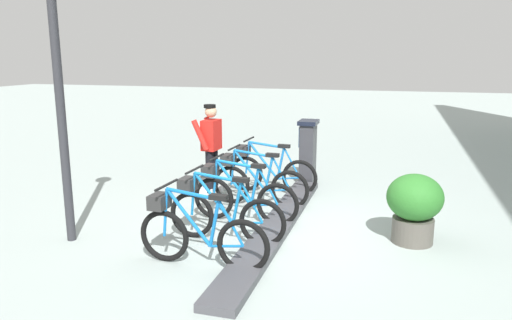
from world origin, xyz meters
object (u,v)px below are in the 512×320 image
Objects in this scene: bike_docked_3 at (221,212)px; worker_near_rack at (211,145)px; payment_kiosk at (308,151)px; lamp_post at (56,55)px; bike_docked_1 at (256,182)px; bike_docked_2 at (240,195)px; planter_bush at (414,205)px; bike_docked_4 at (197,233)px; bike_docked_0 at (269,170)px.

bike_docked_3 is 1.04× the size of worker_near_rack.
lamp_post is (2.61, 4.02, 1.88)m from payment_kiosk.
bike_docked_1 and bike_docked_3 have the same top height.
worker_near_rack reaches higher than bike_docked_2.
worker_near_rack is 3.42m from lamp_post.
bike_docked_3 is 1.77× the size of planter_bush.
bike_docked_2 is at bearing -90.00° from bike_docked_4.
bike_docked_0 is at bearing -165.44° from worker_near_rack.
payment_kiosk is at bearing -97.55° from bike_docked_4.
bike_docked_0 and bike_docked_3 have the same top height.
bike_docked_0 is 1.00× the size of bike_docked_3.
bike_docked_3 is (0.00, 1.70, 0.00)m from bike_docked_1.
lamp_post is at bearing 56.95° from payment_kiosk.
worker_near_rack is (1.04, 0.27, 0.48)m from bike_docked_0.
bike_docked_4 is at bearing 90.00° from bike_docked_1.
bike_docked_0 is at bearing -90.00° from bike_docked_4.
bike_docked_1 is 1.28m from worker_near_rack.
payment_kiosk reaches higher than bike_docked_0.
bike_docked_4 is at bearing 171.80° from lamp_post.
payment_kiosk reaches higher than planter_bush.
payment_kiosk is at bearing -143.71° from worker_near_rack.
payment_kiosk is at bearing -102.34° from bike_docked_2.
bike_docked_0 is 0.44× the size of lamp_post.
payment_kiosk is at bearing -54.27° from planter_bush.
bike_docked_0 is at bearing -90.00° from bike_docked_1.
bike_docked_0 is 0.85m from bike_docked_1.
planter_bush is (-2.56, 1.84, 0.11)m from bike_docked_0.
bike_docked_2 is 0.85m from bike_docked_3.
payment_kiosk is at bearing -99.38° from bike_docked_3.
lamp_post reaches higher than bike_docked_4.
payment_kiosk is 0.74× the size of bike_docked_4.
payment_kiosk is 0.33× the size of lamp_post.
payment_kiosk reaches higher than bike_docked_1.
worker_near_rack is (1.61, 1.18, 0.24)m from payment_kiosk.
planter_bush is at bearing 176.75° from bike_docked_2.
bike_docked_0 is 1.00× the size of bike_docked_2.
bike_docked_2 is at bearing -3.25° from planter_bush.
worker_near_rack is at bearing -29.07° from bike_docked_1.
bike_docked_3 is (0.00, 2.55, 0.00)m from bike_docked_0.
worker_near_rack reaches higher than payment_kiosk.
bike_docked_0 is (0.57, 0.91, -0.24)m from payment_kiosk.
worker_near_rack is (1.04, -0.58, 0.48)m from bike_docked_1.
bike_docked_0 is at bearing -35.81° from planter_bush.
payment_kiosk is 5.15m from lamp_post.
lamp_post reaches higher than worker_near_rack.
bike_docked_4 is 1.04× the size of worker_near_rack.
planter_bush is at bearing -148.71° from bike_docked_4.
planter_bush is at bearing -164.60° from bike_docked_3.
bike_docked_4 is 0.44× the size of lamp_post.
bike_docked_4 is (0.00, 3.40, 0.00)m from bike_docked_0.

